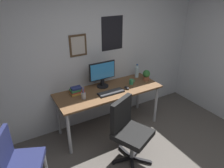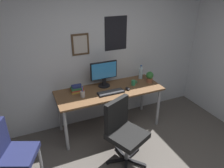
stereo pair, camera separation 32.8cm
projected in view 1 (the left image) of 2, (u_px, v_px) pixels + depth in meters
The scene contains 12 objects.
wall_back at pixel (91, 52), 3.46m from camera, with size 4.40×0.10×2.60m.
desk at pixel (109, 94), 3.47m from camera, with size 1.75×0.65×0.75m.
office_chair at pixel (128, 128), 2.88m from camera, with size 0.61×0.61×0.95m.
side_chair at pixel (18, 159), 2.41m from camera, with size 0.55×0.55×0.88m.
monitor at pixel (102, 73), 3.45m from camera, with size 0.46×0.20×0.43m.
keyboard at pixel (111, 92), 3.33m from camera, with size 0.43×0.15×0.03m.
computer_mouse at pixel (127, 88), 3.46m from camera, with size 0.06×0.11×0.04m.
water_bottle at pixel (137, 72), 3.85m from camera, with size 0.07×0.07×0.25m.
coffee_mug_near at pixel (132, 82), 3.61m from camera, with size 0.11×0.07×0.09m.
potted_plant at pixel (146, 75), 3.73m from camera, with size 0.13×0.13×0.20m.
pen_cup at pixel (83, 95), 3.16m from camera, with size 0.07×0.07×0.20m.
book_stack_left at pixel (76, 91), 3.30m from camera, with size 0.20×0.14×0.11m.
Camera 1 is at (-1.36, -0.92, 2.34)m, focal length 33.53 mm.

